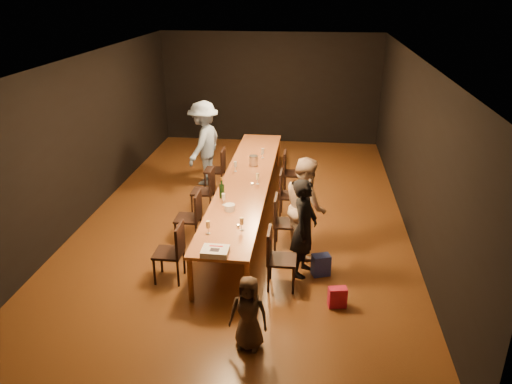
# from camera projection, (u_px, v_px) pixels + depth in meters

# --- Properties ---
(ground) EXTENTS (10.00, 10.00, 0.00)m
(ground) POSITION_uv_depth(u_px,v_px,m) (246.00, 215.00, 9.74)
(ground) COLOR #442011
(ground) RESTS_ON ground
(room_shell) EXTENTS (6.04, 10.04, 3.02)m
(room_shell) POSITION_uv_depth(u_px,v_px,m) (246.00, 110.00, 8.93)
(room_shell) COLOR black
(room_shell) RESTS_ON ground
(table) EXTENTS (0.90, 6.00, 0.75)m
(table) POSITION_uv_depth(u_px,v_px,m) (246.00, 181.00, 9.47)
(table) COLOR brown
(table) RESTS_ON ground
(chair_right_0) EXTENTS (0.42, 0.42, 0.93)m
(chair_right_0) POSITION_uv_depth(u_px,v_px,m) (282.00, 259.00, 7.27)
(chair_right_0) COLOR black
(chair_right_0) RESTS_ON ground
(chair_right_1) EXTENTS (0.42, 0.42, 0.93)m
(chair_right_1) POSITION_uv_depth(u_px,v_px,m) (287.00, 223.00, 8.37)
(chair_right_1) COLOR black
(chair_right_1) RESTS_ON ground
(chair_right_2) EXTENTS (0.42, 0.42, 0.93)m
(chair_right_2) POSITION_uv_depth(u_px,v_px,m) (291.00, 195.00, 9.47)
(chair_right_2) COLOR black
(chair_right_2) RESTS_ON ground
(chair_right_3) EXTENTS (0.42, 0.42, 0.93)m
(chair_right_3) POSITION_uv_depth(u_px,v_px,m) (294.00, 173.00, 10.57)
(chair_right_3) COLOR black
(chair_right_3) RESTS_ON ground
(chair_left_0) EXTENTS (0.42, 0.42, 0.93)m
(chair_left_0) POSITION_uv_depth(u_px,v_px,m) (168.00, 252.00, 7.45)
(chair_left_0) COLOR black
(chair_left_0) RESTS_ON ground
(chair_left_1) EXTENTS (0.42, 0.42, 0.93)m
(chair_left_1) POSITION_uv_depth(u_px,v_px,m) (188.00, 218.00, 8.55)
(chair_left_1) COLOR black
(chair_left_1) RESTS_ON ground
(chair_left_2) EXTENTS (0.42, 0.42, 0.93)m
(chair_left_2) POSITION_uv_depth(u_px,v_px,m) (203.00, 191.00, 9.65)
(chair_left_2) COLOR black
(chair_left_2) RESTS_ON ground
(chair_left_3) EXTENTS (0.42, 0.42, 0.93)m
(chair_left_3) POSITION_uv_depth(u_px,v_px,m) (215.00, 170.00, 10.75)
(chair_left_3) COLOR black
(chair_left_3) RESTS_ON ground
(woman_birthday) EXTENTS (0.51, 0.65, 1.56)m
(woman_birthday) POSITION_uv_depth(u_px,v_px,m) (304.00, 228.00, 7.49)
(woman_birthday) COLOR black
(woman_birthday) RESTS_ON ground
(woman_tan) EXTENTS (0.86, 0.97, 1.66)m
(woman_tan) POSITION_uv_depth(u_px,v_px,m) (305.00, 206.00, 8.11)
(woman_tan) COLOR beige
(woman_tan) RESTS_ON ground
(man_blue) EXTENTS (0.95, 1.33, 1.86)m
(man_blue) POSITION_uv_depth(u_px,v_px,m) (204.00, 143.00, 10.95)
(man_blue) COLOR #7D98C2
(man_blue) RESTS_ON ground
(child) EXTENTS (0.51, 0.36, 0.98)m
(child) POSITION_uv_depth(u_px,v_px,m) (249.00, 313.00, 6.03)
(child) COLOR #433225
(child) RESTS_ON ground
(gift_bag_red) EXTENTS (0.27, 0.19, 0.30)m
(gift_bag_red) POSITION_uv_depth(u_px,v_px,m) (337.00, 297.00, 6.93)
(gift_bag_red) COLOR #CA1E44
(gift_bag_red) RESTS_ON ground
(gift_bag_blue) EXTENTS (0.31, 0.26, 0.34)m
(gift_bag_blue) POSITION_uv_depth(u_px,v_px,m) (321.00, 265.00, 7.68)
(gift_bag_blue) COLOR #2940B4
(gift_bag_blue) RESTS_ON ground
(birthday_cake) EXTENTS (0.37, 0.30, 0.09)m
(birthday_cake) POSITION_uv_depth(u_px,v_px,m) (215.00, 251.00, 6.81)
(birthday_cake) COLOR white
(birthday_cake) RESTS_ON table
(plate_stack) EXTENTS (0.19, 0.19, 0.10)m
(plate_stack) POSITION_uv_depth(u_px,v_px,m) (230.00, 207.00, 8.13)
(plate_stack) COLOR white
(plate_stack) RESTS_ON table
(champagne_bottle) EXTENTS (0.10, 0.10, 0.37)m
(champagne_bottle) POSITION_uv_depth(u_px,v_px,m) (222.00, 188.00, 8.56)
(champagne_bottle) COLOR black
(champagne_bottle) RESTS_ON table
(ice_bucket) EXTENTS (0.20, 0.20, 0.20)m
(ice_bucket) POSITION_uv_depth(u_px,v_px,m) (253.00, 160.00, 10.14)
(ice_bucket) COLOR silver
(ice_bucket) RESTS_ON table
(wineglass_0) EXTENTS (0.06, 0.06, 0.21)m
(wineglass_0) POSITION_uv_depth(u_px,v_px,m) (208.00, 227.00, 7.35)
(wineglass_0) COLOR beige
(wineglass_0) RESTS_ON table
(wineglass_1) EXTENTS (0.06, 0.06, 0.21)m
(wineglass_1) POSITION_uv_depth(u_px,v_px,m) (242.00, 224.00, 7.46)
(wineglass_1) COLOR beige
(wineglass_1) RESTS_ON table
(wineglass_2) EXTENTS (0.06, 0.06, 0.21)m
(wineglass_2) POSITION_uv_depth(u_px,v_px,m) (224.00, 199.00, 8.31)
(wineglass_2) COLOR silver
(wineglass_2) RESTS_ON table
(wineglass_3) EXTENTS (0.06, 0.06, 0.21)m
(wineglass_3) POSITION_uv_depth(u_px,v_px,m) (257.00, 179.00, 9.18)
(wineglass_3) COLOR beige
(wineglass_3) RESTS_ON table
(wineglass_4) EXTENTS (0.06, 0.06, 0.21)m
(wineglass_4) POSITION_uv_depth(u_px,v_px,m) (235.00, 167.00, 9.79)
(wineglass_4) COLOR silver
(wineglass_4) RESTS_ON table
(wineglass_5) EXTENTS (0.06, 0.06, 0.21)m
(wineglass_5) POSITION_uv_depth(u_px,v_px,m) (263.00, 153.00, 10.55)
(wineglass_5) COLOR silver
(wineglass_5) RESTS_ON table
(tealight_near) EXTENTS (0.05, 0.05, 0.03)m
(tealight_near) POSITION_uv_depth(u_px,v_px,m) (238.00, 226.00, 7.60)
(tealight_near) COLOR #B2B7B2
(tealight_near) RESTS_ON table
(tealight_mid) EXTENTS (0.05, 0.05, 0.03)m
(tealight_mid) POSITION_uv_depth(u_px,v_px,m) (252.00, 184.00, 9.17)
(tealight_mid) COLOR #B2B7B2
(tealight_mid) RESTS_ON table
(tealight_far) EXTENTS (0.05, 0.05, 0.03)m
(tealight_far) POSITION_uv_depth(u_px,v_px,m) (262.00, 154.00, 10.78)
(tealight_far) COLOR #B2B7B2
(tealight_far) RESTS_ON table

